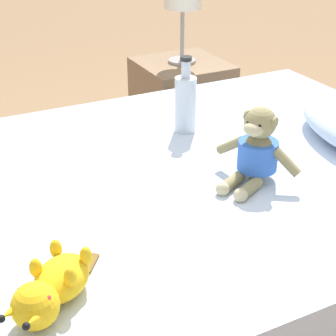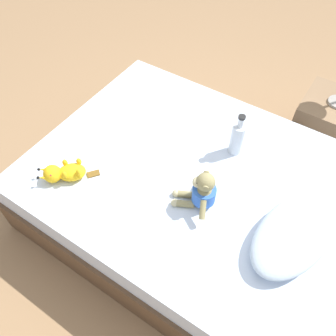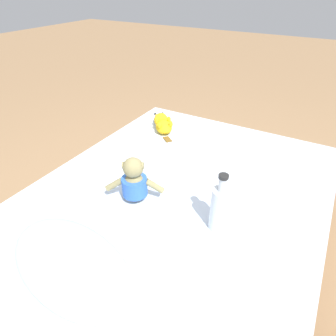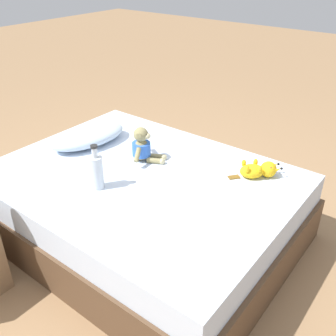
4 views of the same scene
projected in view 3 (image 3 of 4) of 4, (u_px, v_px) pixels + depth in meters
The scene contains 6 objects.
ground_plane at pixel (174, 256), 1.72m from camera, with size 16.00×16.00×0.00m, color #93704C.
bed at pixel (175, 228), 1.59m from camera, with size 1.43×1.89×0.47m.
pillow at pixel (71, 263), 1.03m from camera, with size 0.62×0.41×0.12m.
plush_monkey at pixel (135, 182), 1.38m from camera, with size 0.27×0.25×0.24m.
plush_yellow_creature at pixel (163, 124), 2.03m from camera, with size 0.27×0.28×0.10m.
glass_bottle at pixel (220, 208), 1.21m from camera, with size 0.08×0.08×0.28m.
Camera 3 is at (-0.54, 1.00, 1.39)m, focal length 31.00 mm.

